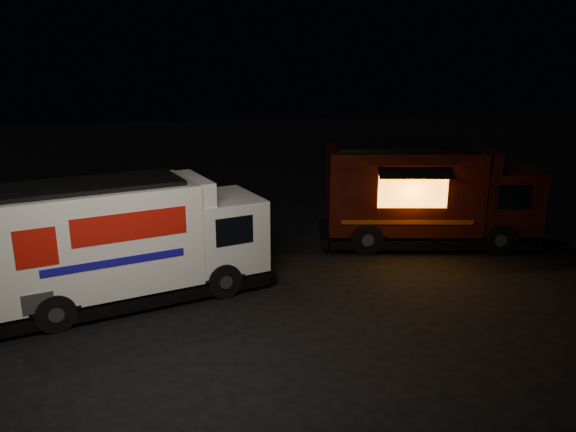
# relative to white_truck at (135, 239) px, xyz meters

# --- Properties ---
(ground) EXTENTS (80.00, 80.00, 0.00)m
(ground) POSITION_rel_white_truck_xyz_m (2.61, -0.80, -1.44)
(ground) COLOR black
(ground) RESTS_ON ground
(white_truck) EXTENTS (6.67, 3.51, 2.88)m
(white_truck) POSITION_rel_white_truck_xyz_m (0.00, 0.00, 0.00)
(white_truck) COLOR white
(white_truck) RESTS_ON ground
(red_truck) EXTENTS (6.93, 4.06, 3.04)m
(red_truck) POSITION_rel_white_truck_xyz_m (8.63, 1.92, 0.08)
(red_truck) COLOR #39120A
(red_truck) RESTS_ON ground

